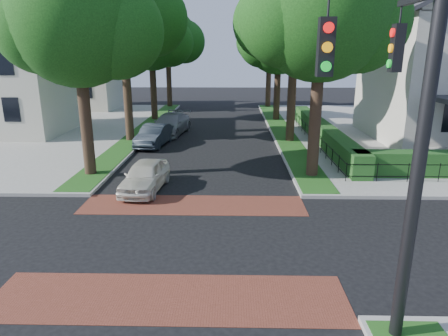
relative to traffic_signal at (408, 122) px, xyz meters
The scene contains 21 objects.
ground 8.09m from the traffic_signal, 137.91° to the left, with size 120.00×120.00×0.00m, color black.
crosswalk_far 10.20m from the traffic_signal, 122.69° to the left, with size 9.00×2.20×0.01m, color brown.
crosswalk_near 6.89m from the traffic_signal, 166.05° to the left, with size 9.00×2.20×0.01m, color brown.
grass_strip_ne 23.95m from the traffic_signal, 88.75° to the left, with size 1.60×29.80×0.02m, color #254F16.
grass_strip_nw 26.06m from the traffic_signal, 113.63° to the left, with size 1.60×29.80×0.02m, color #254F16.
tree_right_near 12.03m from the traffic_signal, 86.47° to the left, with size 7.75×6.67×10.66m.
tree_right_mid 19.95m from the traffic_signal, 87.89° to the left, with size 8.25×7.09×11.22m.
tree_right_far 28.73m from the traffic_signal, 88.57° to the left, with size 7.25×6.23×9.74m.
tree_right_back 37.74m from the traffic_signal, 88.91° to the left, with size 7.50×6.45×10.20m.
tree_left_near 15.74m from the traffic_signal, 131.45° to the left, with size 7.50×6.45×10.20m.
tree_left_mid 22.48m from the traffic_signal, 117.60° to the left, with size 8.00×6.88×11.48m.
tree_left_far 30.52m from the traffic_signal, 109.77° to the left, with size 7.00×6.02×9.86m.
tree_left_back 39.12m from the traffic_signal, 105.27° to the left, with size 7.75×6.66×10.44m.
hedge_main_road 20.01m from the traffic_signal, 81.75° to the left, with size 1.00×18.00×1.20m, color #1E4518.
fence_main_road 19.95m from the traffic_signal, 84.08° to the left, with size 0.06×18.00×0.90m, color black, non-canonical shape.
house_left_near 30.29m from the traffic_signal, 132.28° to the left, with size 10.00×9.00×10.14m.
house_left_far 41.72m from the traffic_signal, 119.24° to the left, with size 10.00×9.00×10.14m.
traffic_signal is the anchor object (origin of this frame).
parked_car_front 12.53m from the traffic_signal, 127.45° to the left, with size 1.58×3.93×1.34m, color silver.
parked_car_middle 20.54m from the traffic_signal, 114.92° to the left, with size 1.48×4.25×1.40m, color #1F272F.
parked_car_rear 23.89m from the traffic_signal, 109.87° to the left, with size 2.16×5.32×1.54m, color gray.
Camera 1 is at (1.58, -11.93, 5.96)m, focal length 32.00 mm.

